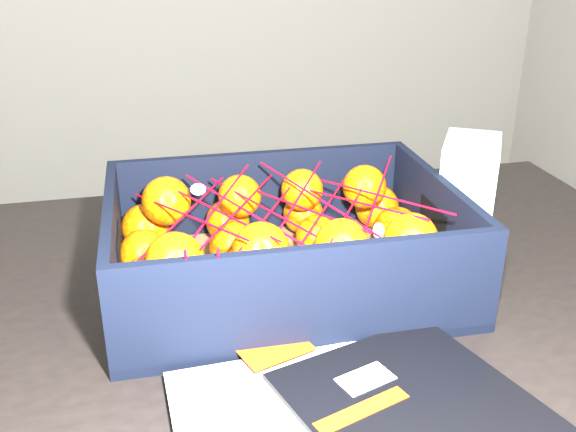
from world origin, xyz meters
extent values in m
cube|color=black|center=(0.28, -0.15, 0.73)|extent=(1.21, 0.81, 0.04)
cylinder|color=black|center=(0.83, 0.20, 0.35)|extent=(0.06, 0.06, 0.71)
cube|color=black|center=(0.38, -0.42, 0.77)|extent=(0.28, 0.33, 0.01)
cube|color=#EB3F0C|center=(0.26, -0.28, 0.77)|extent=(0.09, 0.08, 0.00)
cube|color=white|center=(0.34, -0.35, 0.77)|extent=(0.06, 0.05, 0.00)
cube|color=#EB3F0C|center=(0.32, -0.39, 0.77)|extent=(0.10, 0.05, 0.00)
cube|color=brown|center=(0.30, -0.12, 0.76)|extent=(0.43, 0.32, 0.01)
cube|color=black|center=(0.30, 0.04, 0.82)|extent=(0.43, 0.01, 0.13)
cube|color=black|center=(0.30, -0.27, 0.82)|extent=(0.43, 0.01, 0.13)
cube|color=black|center=(0.09, -0.12, 0.82)|extent=(0.01, 0.30, 0.13)
cube|color=black|center=(0.51, -0.12, 0.82)|extent=(0.01, 0.30, 0.13)
sphere|color=#DF5E04|center=(0.13, -0.23, 0.79)|extent=(0.06, 0.06, 0.06)
sphere|color=#DF5E04|center=(0.13, -0.16, 0.79)|extent=(0.07, 0.07, 0.07)
sphere|color=#DF5E04|center=(0.13, -0.08, 0.79)|extent=(0.06, 0.06, 0.06)
sphere|color=#DF5E04|center=(0.13, 0.00, 0.79)|extent=(0.07, 0.07, 0.07)
sphere|color=#DF5E04|center=(0.25, -0.23, 0.79)|extent=(0.06, 0.06, 0.06)
sphere|color=#DF5E04|center=(0.24, -0.15, 0.79)|extent=(0.06, 0.06, 0.06)
sphere|color=#DF5E04|center=(0.24, -0.08, 0.79)|extent=(0.06, 0.06, 0.06)
sphere|color=#DF5E04|center=(0.25, 0.00, 0.79)|extent=(0.06, 0.06, 0.06)
sphere|color=#DF5E04|center=(0.36, -0.23, 0.79)|extent=(0.06, 0.06, 0.06)
sphere|color=#DF5E04|center=(0.36, -0.16, 0.79)|extent=(0.06, 0.06, 0.06)
sphere|color=#DF5E04|center=(0.36, -0.07, 0.79)|extent=(0.06, 0.06, 0.06)
sphere|color=#DF5E04|center=(0.36, 0.00, 0.79)|extent=(0.06, 0.06, 0.06)
sphere|color=#DF5E04|center=(0.48, -0.24, 0.79)|extent=(0.06, 0.06, 0.06)
sphere|color=#DF5E04|center=(0.47, -0.16, 0.79)|extent=(0.06, 0.06, 0.06)
sphere|color=#DF5E04|center=(0.47, -0.08, 0.79)|extent=(0.07, 0.07, 0.07)
sphere|color=#DF5E04|center=(0.47, 0.01, 0.79)|extent=(0.07, 0.07, 0.07)
sphere|color=#DF5E04|center=(0.16, -0.20, 0.84)|extent=(0.07, 0.07, 0.07)
sphere|color=#DF5E04|center=(0.16, -0.03, 0.84)|extent=(0.07, 0.07, 0.07)
sphere|color=#DF5E04|center=(0.26, -0.20, 0.84)|extent=(0.07, 0.07, 0.07)
sphere|color=#DF5E04|center=(0.26, -0.03, 0.84)|extent=(0.06, 0.06, 0.06)
sphere|color=#DF5E04|center=(0.35, -0.20, 0.84)|extent=(0.06, 0.06, 0.06)
sphere|color=#DF5E04|center=(0.35, -0.02, 0.84)|extent=(0.06, 0.06, 0.06)
sphere|color=#DF5E04|center=(0.44, -0.21, 0.84)|extent=(0.06, 0.06, 0.06)
sphere|color=#DF5E04|center=(0.44, -0.03, 0.84)|extent=(0.06, 0.06, 0.06)
cylinder|color=#B7061D|center=(0.18, -0.12, 0.86)|extent=(0.12, 0.22, 0.03)
cylinder|color=#B7061D|center=(0.22, -0.12, 0.87)|extent=(0.12, 0.23, 0.01)
cylinder|color=#B7061D|center=(0.25, -0.12, 0.87)|extent=(0.12, 0.23, 0.02)
cylinder|color=#B7061D|center=(0.28, -0.12, 0.86)|extent=(0.12, 0.23, 0.01)
cylinder|color=#B7061D|center=(0.32, -0.11, 0.86)|extent=(0.12, 0.23, 0.02)
cylinder|color=#B7061D|center=(0.35, -0.11, 0.86)|extent=(0.12, 0.22, 0.04)
cylinder|color=#B7061D|center=(0.39, -0.12, 0.86)|extent=(0.12, 0.22, 0.03)
cylinder|color=#B7061D|center=(0.42, -0.11, 0.87)|extent=(0.12, 0.22, 0.03)
cylinder|color=#B7061D|center=(0.18, -0.11, 0.86)|extent=(0.12, 0.23, 0.01)
cylinder|color=#B7061D|center=(0.22, -0.12, 0.86)|extent=(0.12, 0.22, 0.03)
cylinder|color=#B7061D|center=(0.25, -0.11, 0.86)|extent=(0.12, 0.23, 0.01)
cylinder|color=#B7061D|center=(0.28, -0.12, 0.86)|extent=(0.12, 0.23, 0.01)
cylinder|color=#B7061D|center=(0.32, -0.12, 0.87)|extent=(0.12, 0.23, 0.02)
cylinder|color=#B7061D|center=(0.35, -0.12, 0.86)|extent=(0.12, 0.23, 0.02)
cylinder|color=#B7061D|center=(0.39, -0.12, 0.86)|extent=(0.12, 0.23, 0.02)
cylinder|color=#B7061D|center=(0.42, -0.12, 0.86)|extent=(0.12, 0.22, 0.03)
cylinder|color=#B7061D|center=(0.17, -0.26, 0.85)|extent=(0.00, 0.03, 0.09)
cylinder|color=#B7061D|center=(0.20, -0.26, 0.85)|extent=(0.01, 0.04, 0.08)
cube|color=white|center=(0.57, -0.07, 0.83)|extent=(0.12, 0.13, 0.16)
camera|label=1|loc=(0.15, -0.86, 1.18)|focal=41.41mm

